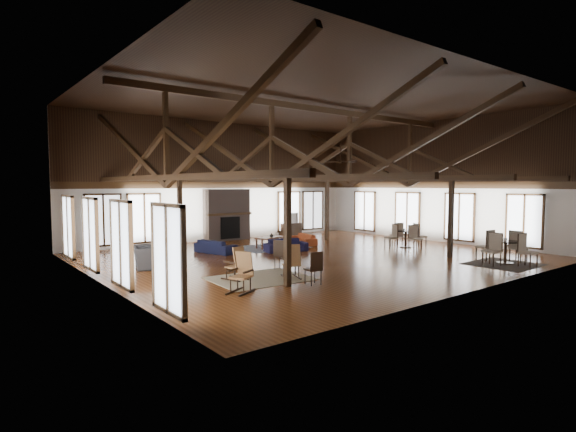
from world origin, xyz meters
TOP-DOWN VIEW (x-y plane):
  - floor at (0.00, 0.00)m, footprint 16.00×16.00m
  - ceiling at (0.00, 0.00)m, footprint 16.00×14.00m
  - wall_back at (0.00, 7.00)m, footprint 16.00×0.02m
  - wall_front at (0.00, -7.00)m, footprint 16.00×0.02m
  - wall_left at (-8.00, 0.00)m, footprint 0.02×14.00m
  - wall_right at (8.00, 0.00)m, footprint 0.02×14.00m
  - roof_truss at (0.00, 0.00)m, footprint 15.60×14.07m
  - post_grid at (0.00, 0.00)m, footprint 8.16×7.16m
  - fireplace at (0.00, 6.67)m, footprint 2.50×0.69m
  - ceiling_fan at (0.50, -1.00)m, footprint 1.60×1.60m
  - sofa_navy_front at (-0.04, 1.69)m, footprint 1.92×1.11m
  - sofa_navy_left at (-2.60, 3.17)m, footprint 1.99×1.20m
  - sofa_orange at (1.94, 2.96)m, footprint 1.79×0.95m
  - coffee_table at (-0.02, 2.92)m, footprint 1.45×1.02m
  - vase at (0.01, 2.82)m, footprint 0.18×0.18m
  - armchair at (-6.06, 1.57)m, footprint 1.38×1.28m
  - side_table_lamp at (-6.91, 1.83)m, footprint 0.47×0.47m
  - rocking_chair_a at (-4.70, -1.96)m, footprint 0.59×0.86m
  - rocking_chair_b at (-3.26, -2.77)m, footprint 0.69×0.91m
  - rocking_chair_c at (-5.35, -3.30)m, footprint 0.94×0.77m
  - side_chair_a at (-2.69, -1.43)m, footprint 0.56×0.56m
  - side_chair_b at (-3.31, -3.87)m, footprint 0.45×0.45m
  - cafe_table_near at (4.37, -5.47)m, footprint 2.20×2.20m
  - cafe_table_far at (4.99, -0.64)m, footprint 2.05×2.05m
  - cup_near at (4.41, -5.43)m, footprint 0.15×0.15m
  - cup_far at (4.96, -0.55)m, footprint 0.14×0.14m
  - tv_console at (4.21, 6.75)m, footprint 1.26×0.47m
  - television at (4.18, 6.75)m, footprint 1.03×0.26m
  - rug_tan at (-4.05, -2.20)m, footprint 2.97×2.40m
  - rug_navy at (0.18, 3.09)m, footprint 3.11×2.37m
  - rug_dark at (4.18, -5.51)m, footprint 2.34×2.13m

SIDE VIEW (x-z plane):
  - floor at x=0.00m, z-range 0.00..0.00m
  - rug_navy at x=0.18m, z-range 0.00..0.01m
  - rug_tan at x=-4.05m, z-range 0.00..0.01m
  - rug_dark at x=4.18m, z-range 0.00..0.01m
  - sofa_orange at x=1.94m, z-range 0.00..0.50m
  - sofa_navy_front at x=-0.04m, z-range 0.00..0.53m
  - sofa_navy_left at x=-2.60m, z-range 0.00..0.54m
  - tv_console at x=4.21m, z-range 0.00..0.63m
  - armchair at x=-6.06m, z-range 0.00..0.75m
  - coffee_table at x=-0.02m, z-range 0.19..0.70m
  - side_table_lamp at x=-6.91m, z-range -0.15..1.05m
  - rocking_chair_a at x=-4.70m, z-range -0.03..0.98m
  - rocking_chair_b at x=-3.26m, z-range -0.03..1.02m
  - rocking_chair_c at x=-5.35m, z-range -0.03..1.04m
  - cafe_table_far at x=4.99m, z-range 0.00..1.05m
  - side_chair_b at x=-3.31m, z-range 0.08..1.03m
  - cafe_table_near at x=4.37m, z-range 0.00..1.13m
  - side_chair_a at x=-2.69m, z-range 0.08..1.08m
  - vase at x=0.01m, z-range 0.51..0.68m
  - cup_far at x=4.96m, z-range 0.76..0.85m
  - cup_near at x=4.41m, z-range 0.82..0.92m
  - television at x=4.18m, z-range 0.63..1.22m
  - fireplace at x=0.00m, z-range -0.01..2.59m
  - post_grid at x=0.00m, z-range 0.00..3.05m
  - wall_back at x=0.00m, z-range 0.00..6.00m
  - wall_front at x=0.00m, z-range 0.00..6.00m
  - wall_left at x=-8.00m, z-range 0.00..6.00m
  - wall_right at x=8.00m, z-range 0.00..6.00m
  - ceiling_fan at x=0.50m, z-range 3.36..4.11m
  - roof_truss at x=0.00m, z-range 2.46..5.60m
  - ceiling at x=0.00m, z-range 5.99..6.01m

